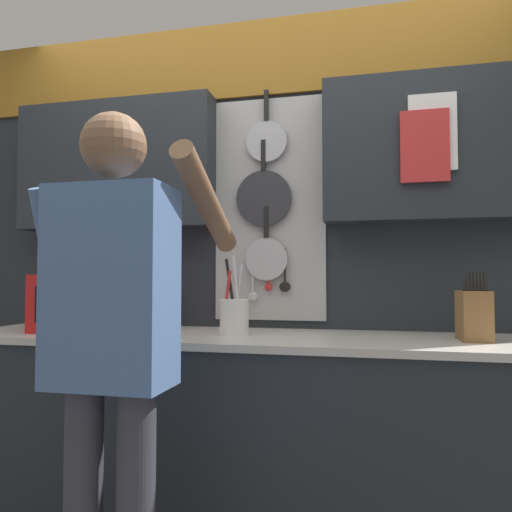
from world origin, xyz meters
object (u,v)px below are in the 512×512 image
at_px(utensil_crock, 234,315).
at_px(person, 113,328).
at_px(knife_block, 474,315).
at_px(microwave, 96,303).

bearing_deg(utensil_crock, person, -107.64).
bearing_deg(knife_block, microwave, -179.99).
relative_size(microwave, person, 0.28).
bearing_deg(utensil_crock, microwave, -179.78).
bearing_deg(utensil_crock, knife_block, -0.14).
distance_m(knife_block, person, 1.36).
distance_m(utensil_crock, person, 0.70).
height_order(microwave, person, person).
bearing_deg(person, microwave, 124.90).
bearing_deg(person, knife_block, 29.08).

